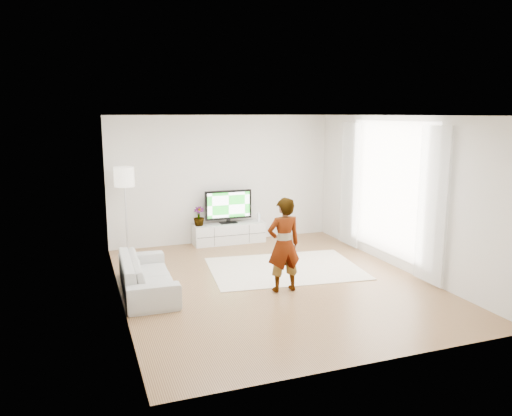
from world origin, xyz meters
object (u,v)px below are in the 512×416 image
object	(u,v)px
media_console	(229,233)
sofa	(147,274)
rug	(285,268)
television	(228,205)
player	(284,245)
floor_lamp	(124,181)

from	to	relation	value
media_console	sofa	distance (m)	3.29
media_console	rug	bearing A→B (deg)	-78.83
television	player	world-z (taller)	player
sofa	television	bearing A→B (deg)	-38.50
television	player	distance (m)	3.25
rug	sofa	world-z (taller)	sofa
television	sofa	xyz separation A→B (m)	(-2.13, -2.54, -0.55)
rug	floor_lamp	size ratio (longest dim) A/B	1.53
media_console	television	distance (m)	0.62
floor_lamp	rug	bearing A→B (deg)	-37.38
sofa	rug	bearing A→B (deg)	-80.45
television	media_console	bearing A→B (deg)	-90.00
rug	sofa	distance (m)	2.60
television	sofa	size ratio (longest dim) A/B	0.53
media_console	player	world-z (taller)	player
rug	player	bearing A→B (deg)	-114.36
player	floor_lamp	world-z (taller)	floor_lamp
sofa	floor_lamp	size ratio (longest dim) A/B	1.11
television	rug	xyz separation A→B (m)	(0.42, -2.18, -0.84)
floor_lamp	television	bearing A→B (deg)	4.28
floor_lamp	player	bearing A→B (deg)	-55.18
television	floor_lamp	bearing A→B (deg)	-175.72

